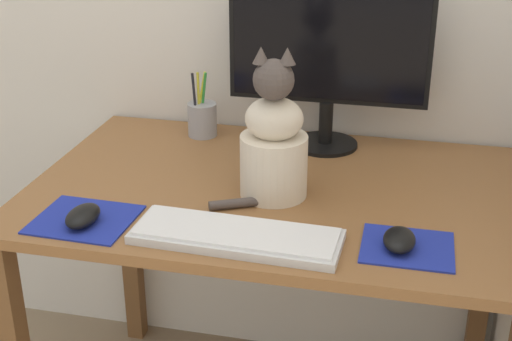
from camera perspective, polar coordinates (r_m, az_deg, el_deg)
name	(u,v)px	position (r m, az deg, el deg)	size (l,w,h in m)	color
desk	(277,227)	(1.69, 1.67, -4.56)	(1.13, 0.74, 0.74)	brown
monitor	(328,59)	(1.81, 5.81, 8.89)	(0.51, 0.17, 0.41)	black
keyboard	(236,236)	(1.41, -1.57, -5.23)	(0.42, 0.16, 0.02)	silver
mousepad_left	(85,219)	(1.53, -13.55, -3.82)	(0.21, 0.19, 0.00)	#1E2D9E
mousepad_right	(407,247)	(1.42, 12.01, -6.03)	(0.18, 0.16, 0.00)	#1E2D9E
computer_mouse_left	(83,216)	(1.51, -13.68, -3.55)	(0.06, 0.10, 0.03)	black
computer_mouse_right	(399,240)	(1.41, 11.39, -5.45)	(0.06, 0.10, 0.03)	black
cat	(273,143)	(1.55, 1.39, 2.25)	(0.20, 0.20, 0.34)	beige
pen_cup	(202,119)	(1.93, -4.33, 4.17)	(0.08, 0.08, 0.18)	#99999E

